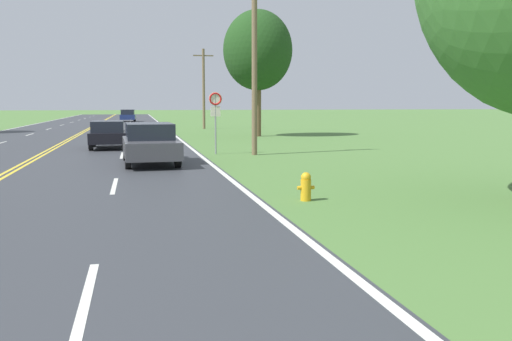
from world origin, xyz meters
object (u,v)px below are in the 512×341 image
at_px(tree_mid_treeline, 258,51).
at_px(car_black_hatchback_approaching, 108,133).
at_px(traffic_sign, 215,107).
at_px(car_dark_grey_sedan_nearest, 150,143).
at_px(car_dark_blue_hatchback_mid_near, 128,115).
at_px(fire_hydrant, 306,186).

height_order(tree_mid_treeline, car_black_hatchback_approaching, tree_mid_treeline).
relative_size(traffic_sign, car_black_hatchback_approaching, 0.71).
bearing_deg(car_black_hatchback_approaching, traffic_sign, 47.46).
bearing_deg(car_dark_grey_sedan_nearest, car_black_hatchback_approaching, -168.61).
xyz_separation_m(car_black_hatchback_approaching, car_dark_blue_hatchback_mid_near, (0.46, 42.10, 0.04)).
distance_m(car_dark_grey_sedan_nearest, car_black_hatchback_approaching, 7.89).
height_order(fire_hydrant, car_dark_blue_hatchback_mid_near, car_dark_blue_hatchback_mid_near).
height_order(fire_hydrant, tree_mid_treeline, tree_mid_treeline).
bearing_deg(tree_mid_treeline, car_dark_grey_sedan_nearest, -115.82).
bearing_deg(fire_hydrant, traffic_sign, 91.63).
distance_m(car_dark_grey_sedan_nearest, car_dark_blue_hatchback_mid_near, 49.79).
relative_size(fire_hydrant, car_dark_grey_sedan_nearest, 0.14).
xyz_separation_m(tree_mid_treeline, car_dark_blue_hatchback_mid_near, (-9.17, 33.73, -5.04)).
bearing_deg(car_dark_grey_sedan_nearest, car_dark_blue_hatchback_mid_near, 179.27).
distance_m(tree_mid_treeline, car_black_hatchback_approaching, 13.73).
bearing_deg(car_black_hatchback_approaching, car_dark_blue_hatchback_mid_near, 178.46).
bearing_deg(fire_hydrant, car_black_hatchback_approaching, 107.58).
height_order(traffic_sign, tree_mid_treeline, tree_mid_treeline).
distance_m(traffic_sign, tree_mid_treeline, 14.06).
height_order(fire_hydrant, car_dark_grey_sedan_nearest, car_dark_grey_sedan_nearest).
height_order(traffic_sign, car_dark_blue_hatchback_mid_near, traffic_sign).
bearing_deg(car_black_hatchback_approaching, fire_hydrant, 16.67).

